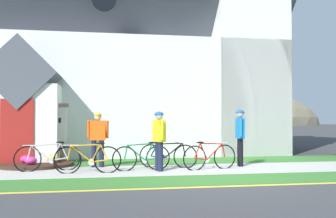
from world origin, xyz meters
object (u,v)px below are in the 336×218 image
object	(u,v)px
cyclist_in_green_jersey	(240,133)
roadside_conifer	(257,46)
bicycle_red	(142,157)
bicycle_white	(210,157)
church_sign	(39,125)
bicycle_green	(48,157)
cyclist_in_orange_jersey	(159,136)
bicycle_yellow	(88,159)
bicycle_blue	(168,155)
cyclist_in_blue_jersey	(98,135)

from	to	relation	value
cyclist_in_green_jersey	roadside_conifer	xyz separation A→B (m)	(3.64, 7.36, 4.17)
bicycle_red	bicycle_white	xyz separation A→B (m)	(1.96, -0.18, 0.01)
church_sign	cyclist_in_green_jersey	distance (m)	6.51
bicycle_white	cyclist_in_green_jersey	xyz separation A→B (m)	(1.14, 0.57, 0.66)
bicycle_green	bicycle_white	bearing A→B (deg)	-5.70
bicycle_red	cyclist_in_green_jersey	xyz separation A→B (m)	(3.10, 0.39, 0.67)
bicycle_green	cyclist_in_orange_jersey	bearing A→B (deg)	-10.25
bicycle_red	cyclist_in_orange_jersey	distance (m)	0.81
bicycle_yellow	bicycle_white	world-z (taller)	bicycle_yellow
church_sign	bicycle_yellow	size ratio (longest dim) A/B	1.09
bicycle_blue	cyclist_in_blue_jersey	distance (m)	2.22
bicycle_white	roadside_conifer	size ratio (longest dim) A/B	0.21
cyclist_in_green_jersey	roadside_conifer	world-z (taller)	roadside_conifer
cyclist_in_green_jersey	cyclist_in_orange_jersey	distance (m)	2.73
bicycle_yellow	cyclist_in_green_jersey	world-z (taller)	cyclist_in_green_jersey
roadside_conifer	cyclist_in_blue_jersey	bearing A→B (deg)	-139.35
cyclist_in_orange_jersey	roadside_conifer	distance (m)	11.03
church_sign	cyclist_in_blue_jersey	world-z (taller)	church_sign
bicycle_red	cyclist_in_blue_jersey	bearing A→B (deg)	144.77
bicycle_yellow	bicycle_green	distance (m)	1.29
church_sign	bicycle_red	bearing A→B (deg)	-33.34
bicycle_red	cyclist_in_green_jersey	bearing A→B (deg)	7.24
church_sign	bicycle_white	world-z (taller)	church_sign
church_sign	roadside_conifer	distance (m)	12.08
bicycle_white	roadside_conifer	world-z (taller)	roadside_conifer
bicycle_white	roadside_conifer	bearing A→B (deg)	58.91
bicycle_white	bicycle_green	bearing A→B (deg)	174.30
church_sign	roadside_conifer	xyz separation A→B (m)	(9.91, 5.66, 3.93)
bicycle_blue	cyclist_in_green_jersey	bearing A→B (deg)	-1.35
bicycle_blue	roadside_conifer	bearing A→B (deg)	51.02
bicycle_red	cyclist_in_green_jersey	world-z (taller)	cyclist_in_green_jersey
bicycle_yellow	bicycle_blue	size ratio (longest dim) A/B	1.08
bicycle_red	bicycle_green	world-z (taller)	bicycle_green
bicycle_white	bicycle_green	xyz separation A→B (m)	(-4.59, 0.46, 0.01)
church_sign	cyclist_in_orange_jersey	distance (m)	4.34
bicycle_green	bicycle_blue	world-z (taller)	bicycle_green
bicycle_yellow	cyclist_in_blue_jersey	size ratio (longest dim) A/B	1.09
bicycle_white	bicycle_green	distance (m)	4.61
bicycle_red	bicycle_green	size ratio (longest dim) A/B	0.94
bicycle_blue	roadside_conifer	xyz separation A→B (m)	(5.91, 7.30, 4.84)
bicycle_white	cyclist_in_green_jersey	world-z (taller)	cyclist_in_green_jersey
cyclist_in_green_jersey	roadside_conifer	bearing A→B (deg)	63.69
cyclist_in_green_jersey	cyclist_in_blue_jersey	xyz separation A→B (m)	(-4.36, 0.49, -0.07)
bicycle_yellow	bicycle_white	distance (m)	3.47
bicycle_white	roadside_conifer	distance (m)	10.44
bicycle_yellow	bicycle_green	size ratio (longest dim) A/B	1.01
bicycle_white	cyclist_in_orange_jersey	bearing A→B (deg)	-176.17
cyclist_in_green_jersey	church_sign	bearing A→B (deg)	164.91
church_sign	bicycle_blue	bearing A→B (deg)	-22.25
bicycle_red	bicycle_white	bearing A→B (deg)	-5.12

